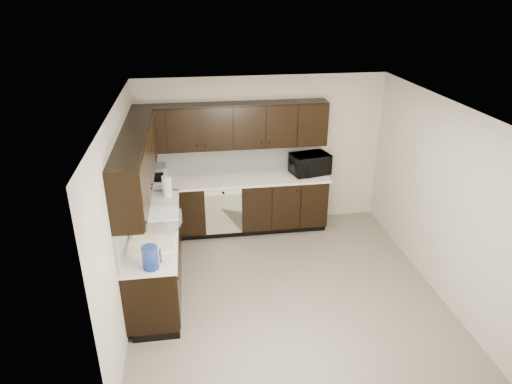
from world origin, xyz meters
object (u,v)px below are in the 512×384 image
microwave (310,164)px  storage_bin (158,221)px  sink (153,241)px  toaster_oven (154,174)px  blue_pitcher (150,258)px

microwave → storage_bin: microwave is taller
sink → storage_bin: size_ratio=1.61×
sink → toaster_oven: sink is taller
sink → toaster_oven: 1.79m
toaster_oven → blue_pitcher: bearing=-95.9°
toaster_oven → storage_bin: (0.14, -1.57, -0.02)m
microwave → toaster_oven: 2.50m
blue_pitcher → sink: bearing=91.9°
microwave → toaster_oven: bearing=165.9°
microwave → blue_pitcher: 3.42m
blue_pitcher → toaster_oven: bearing=91.8°
microwave → storage_bin: (-2.36, -1.53, -0.07)m
sink → storage_bin: sink is taller
storage_bin → blue_pitcher: blue_pitcher is taller
sink → toaster_oven: bearing=92.2°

